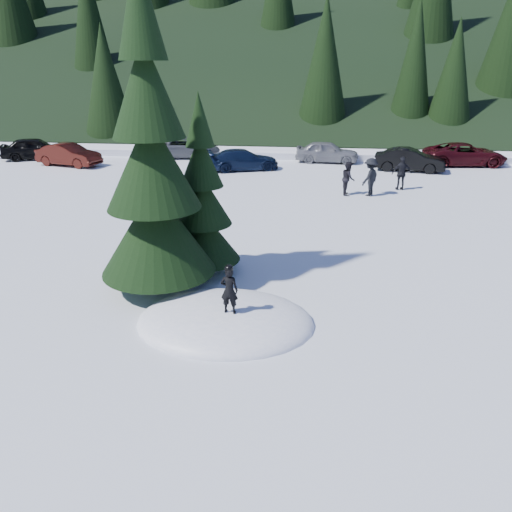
# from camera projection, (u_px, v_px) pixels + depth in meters

# --- Properties ---
(ground) EXTENTS (200.00, 200.00, 0.00)m
(ground) POSITION_uv_depth(u_px,v_px,m) (225.00, 323.00, 12.53)
(ground) COLOR white
(ground) RESTS_ON ground
(snow_mound) EXTENTS (4.48, 3.52, 0.96)m
(snow_mound) POSITION_uv_depth(u_px,v_px,m) (225.00, 323.00, 12.53)
(snow_mound) COLOR white
(snow_mound) RESTS_ON ground
(forest_hillside) EXTENTS (200.00, 60.00, 25.00)m
(forest_hillside) POSITION_uv_depth(u_px,v_px,m) (302.00, 1.00, 57.85)
(forest_hillside) COLOR black
(forest_hillside) RESTS_ON ground
(spruce_tall) EXTENTS (3.20, 3.20, 8.60)m
(spruce_tall) POSITION_uv_depth(u_px,v_px,m) (152.00, 175.00, 13.21)
(spruce_tall) COLOR #311D10
(spruce_tall) RESTS_ON ground
(spruce_short) EXTENTS (2.20, 2.20, 5.37)m
(spruce_short) POSITION_uv_depth(u_px,v_px,m) (203.00, 206.00, 14.85)
(spruce_short) COLOR #311D10
(spruce_short) RESTS_ON ground
(child_skier) EXTENTS (0.45, 0.32, 1.17)m
(child_skier) POSITION_uv_depth(u_px,v_px,m) (229.00, 290.00, 11.83)
(child_skier) COLOR black
(child_skier) RESTS_ON snow_mound
(adult_0) EXTENTS (0.62, 0.79, 1.61)m
(adult_0) POSITION_uv_depth(u_px,v_px,m) (348.00, 178.00, 24.16)
(adult_0) COLOR black
(adult_0) RESTS_ON ground
(adult_1) EXTENTS (1.03, 0.55, 1.68)m
(adult_1) POSITION_uv_depth(u_px,v_px,m) (402.00, 173.00, 25.03)
(adult_1) COLOR black
(adult_1) RESTS_ON ground
(adult_2) EXTENTS (1.23, 1.34, 1.81)m
(adult_2) POSITION_uv_depth(u_px,v_px,m) (370.00, 177.00, 23.95)
(adult_2) COLOR black
(adult_2) RESTS_ON ground
(car_0) EXTENTS (4.54, 3.09, 1.44)m
(car_0) POSITION_uv_depth(u_px,v_px,m) (35.00, 148.00, 32.87)
(car_0) COLOR black
(car_0) RESTS_ON ground
(car_1) EXTENTS (4.31, 2.36, 1.35)m
(car_1) POSITION_uv_depth(u_px,v_px,m) (69.00, 155.00, 30.86)
(car_1) COLOR #350E09
(car_1) RESTS_ON ground
(car_2) EXTENTS (5.20, 2.99, 1.36)m
(car_2) POSITION_uv_depth(u_px,v_px,m) (184.00, 147.00, 33.50)
(car_2) COLOR #4F5257
(car_2) RESTS_ON ground
(car_3) EXTENTS (4.55, 3.01, 1.23)m
(car_3) POSITION_uv_depth(u_px,v_px,m) (243.00, 160.00, 29.68)
(car_3) COLOR black
(car_3) RESTS_ON ground
(car_4) EXTENTS (4.08, 1.89, 1.35)m
(car_4) POSITION_uv_depth(u_px,v_px,m) (327.00, 152.00, 31.86)
(car_4) COLOR gray
(car_4) RESTS_ON ground
(car_5) EXTENTS (4.21, 2.08, 1.33)m
(car_5) POSITION_uv_depth(u_px,v_px,m) (410.00, 160.00, 29.39)
(car_5) COLOR black
(car_5) RESTS_ON ground
(car_6) EXTENTS (5.15, 2.77, 1.37)m
(car_6) POSITION_uv_depth(u_px,v_px,m) (465.00, 154.00, 30.99)
(car_6) COLOR black
(car_6) RESTS_ON ground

